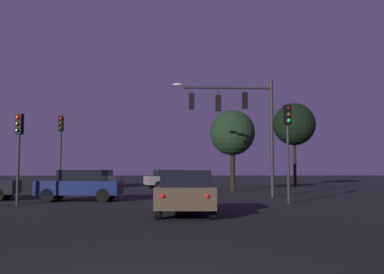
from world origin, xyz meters
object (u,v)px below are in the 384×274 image
object	(u,v)px
traffic_light_corner_right	(61,139)
car_far_lane	(170,179)
traffic_light_corner_left	(288,134)
car_nearside_lane	(186,191)
tree_behind_sign	(232,133)
tree_center_horizon	(294,124)
car_parked_lot	(103,178)
traffic_light_median	(19,140)
traffic_signal_mast_arm	(240,114)
car_crossing_left	(81,185)

from	to	relation	value
traffic_light_corner_right	car_far_lane	distance (m)	12.40
traffic_light_corner_left	car_nearside_lane	bearing A→B (deg)	-136.71
car_nearside_lane	tree_behind_sign	bearing A→B (deg)	76.53
tree_behind_sign	tree_center_horizon	distance (m)	12.28
car_parked_lot	tree_behind_sign	xyz separation A→B (m)	(10.37, -7.07, 3.41)
tree_behind_sign	car_nearside_lane	bearing A→B (deg)	-103.47
traffic_light_median	tree_center_horizon	size ratio (longest dim) A/B	0.50
traffic_light_corner_right	tree_center_horizon	xyz separation A→B (m)	(18.25, 15.68, 2.59)
car_parked_lot	tree_behind_sign	size ratio (longest dim) A/B	0.76
traffic_light_corner_right	tree_behind_sign	bearing A→B (deg)	28.90
traffic_light_corner_left	traffic_light_median	distance (m)	11.90
car_parked_lot	traffic_signal_mast_arm	bearing A→B (deg)	-55.86
traffic_light_corner_left	car_crossing_left	distance (m)	10.29
car_nearside_lane	car_parked_lot	distance (m)	24.47
traffic_light_corner_right	traffic_light_median	bearing A→B (deg)	-91.81
car_nearside_lane	car_crossing_left	xyz separation A→B (m)	(-4.96, 6.83, -0.00)
traffic_light_corner_right	traffic_light_median	size ratio (longest dim) A/B	1.18
traffic_light_corner_left	tree_behind_sign	world-z (taller)	tree_behind_sign
car_nearside_lane	tree_behind_sign	distance (m)	17.35
traffic_light_corner_right	car_nearside_lane	xyz separation A→B (m)	(6.91, -10.54, -2.49)
car_nearside_lane	tree_center_horizon	distance (m)	29.02
traffic_light_corner_left	car_far_lane	size ratio (longest dim) A/B	1.00
traffic_signal_mast_arm	car_parked_lot	distance (m)	17.85
car_far_lane	traffic_light_corner_left	bearing A→B (deg)	-71.95
traffic_light_corner_right	car_parked_lot	size ratio (longest dim) A/B	1.04
car_far_lane	traffic_signal_mast_arm	bearing A→B (deg)	-71.44
traffic_light_corner_left	car_crossing_left	bearing A→B (deg)	166.59
traffic_light_corner_right	car_nearside_lane	size ratio (longest dim) A/B	1.06
traffic_light_corner_right	car_parked_lot	world-z (taller)	traffic_light_corner_right
car_crossing_left	traffic_light_corner_right	bearing A→B (deg)	117.65
car_crossing_left	traffic_signal_mast_arm	bearing A→B (deg)	15.87
traffic_light_corner_right	car_parked_lot	bearing A→B (deg)	87.81
traffic_light_corner_left	traffic_light_median	size ratio (longest dim) A/B	1.13
traffic_signal_mast_arm	car_far_lane	distance (m)	12.94
traffic_signal_mast_arm	traffic_light_corner_left	xyz separation A→B (m)	(1.41, -4.69, -1.49)
car_far_lane	tree_behind_sign	distance (m)	7.14
car_parked_lot	car_nearside_lane	bearing A→B (deg)	-74.82
car_far_lane	car_parked_lot	xyz separation A→B (m)	(-5.85, 2.72, 0.00)
traffic_light_corner_left	tree_center_horizon	xyz separation A→B (m)	(6.56, 21.72, 2.70)
traffic_light_corner_left	car_parked_lot	bearing A→B (deg)	120.35
traffic_light_corner_left	traffic_light_corner_right	world-z (taller)	traffic_light_corner_right
traffic_light_corner_left	traffic_light_median	bearing A→B (deg)	-178.31
traffic_light_corner_left	car_nearside_lane	size ratio (longest dim) A/B	1.02
car_nearside_lane	car_crossing_left	distance (m)	8.44
traffic_light_corner_right	tree_center_horizon	size ratio (longest dim) A/B	0.59
traffic_light_corner_left	car_far_lane	world-z (taller)	traffic_light_corner_left
traffic_signal_mast_arm	car_far_lane	world-z (taller)	traffic_signal_mast_arm
traffic_light_corner_right	traffic_light_corner_left	bearing A→B (deg)	-27.33
car_crossing_left	car_parked_lot	xyz separation A→B (m)	(-1.45, 16.79, 0.00)
traffic_signal_mast_arm	tree_behind_sign	bearing A→B (deg)	85.36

